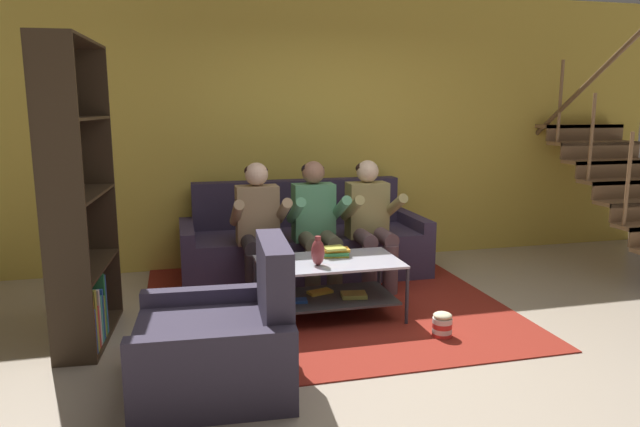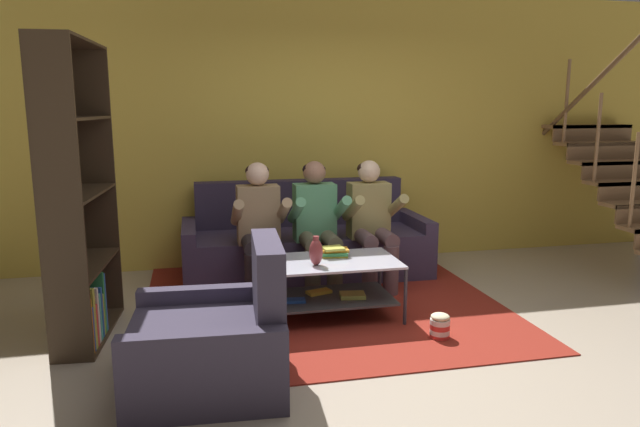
% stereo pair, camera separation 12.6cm
% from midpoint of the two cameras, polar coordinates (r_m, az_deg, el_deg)
% --- Properties ---
extents(ground, '(16.80, 16.80, 0.00)m').
position_cam_midpoint_polar(ground, '(4.21, 7.61, -13.09)').
color(ground, '#B0A18D').
extents(back_partition, '(8.40, 0.12, 2.90)m').
position_cam_midpoint_polar(back_partition, '(6.22, 0.03, 8.43)').
color(back_partition, gold).
rests_on(back_partition, ground).
extents(staircase_run, '(1.04, 2.73, 2.78)m').
position_cam_midpoint_polar(staircase_run, '(6.94, 28.59, 3.95)').
color(staircase_run, '#906945').
rests_on(staircase_run, ground).
extents(couch, '(2.43, 0.89, 0.94)m').
position_cam_midpoint_polar(couch, '(5.79, -0.80, -3.16)').
color(couch, '#3C314C').
rests_on(couch, ground).
extents(person_seated_left, '(0.50, 0.58, 1.20)m').
position_cam_midpoint_polar(person_seated_left, '(5.11, -5.34, -1.01)').
color(person_seated_left, '#272124').
rests_on(person_seated_left, ground).
extents(person_seated_middle, '(0.50, 0.58, 1.20)m').
position_cam_midpoint_polar(person_seated_middle, '(5.20, 0.41, -0.76)').
color(person_seated_middle, brown).
rests_on(person_seated_middle, ground).
extents(person_seated_right, '(0.50, 0.58, 1.19)m').
position_cam_midpoint_polar(person_seated_right, '(5.34, 5.90, -0.53)').
color(person_seated_right, brown).
rests_on(person_seated_right, ground).
extents(coffee_table, '(1.13, 0.64, 0.48)m').
position_cam_midpoint_polar(coffee_table, '(4.62, 1.53, -6.66)').
color(coffee_table, '#B9B8CB').
rests_on(coffee_table, ground).
extents(area_rug, '(3.00, 3.18, 0.01)m').
position_cam_midpoint_polar(area_rug, '(5.17, 0.53, -8.35)').
color(area_rug, maroon).
rests_on(area_rug, ground).
extents(vase, '(0.11, 0.11, 0.23)m').
position_cam_midpoint_polar(vase, '(4.41, 0.42, -3.84)').
color(vase, maroon).
rests_on(vase, coffee_table).
extents(book_stack, '(0.24, 0.20, 0.08)m').
position_cam_midpoint_polar(book_stack, '(4.69, 2.20, -3.85)').
color(book_stack, gold).
rests_on(book_stack, coffee_table).
extents(bookshelf, '(0.37, 1.05, 2.14)m').
position_cam_midpoint_polar(bookshelf, '(4.42, -22.59, -1.11)').
color(bookshelf, '#37281A').
rests_on(bookshelf, ground).
extents(armchair, '(0.97, 0.96, 0.90)m').
position_cam_midpoint_polar(armchair, '(3.60, -9.44, -12.59)').
color(armchair, '#393245').
rests_on(armchair, ground).
extents(popcorn_tub, '(0.15, 0.15, 0.20)m').
position_cam_midpoint_polar(popcorn_tub, '(4.38, 12.72, -10.92)').
color(popcorn_tub, red).
rests_on(popcorn_tub, ground).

